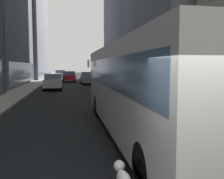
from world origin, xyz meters
TOP-DOWN VIEW (x-y plane):
  - ground_plane at (0.00, 35.00)m, footprint 120.00×120.00m
  - sidewalk_left at (-5.70, 35.00)m, footprint 2.40×110.00m
  - sidewalk_right at (5.70, 35.00)m, footprint 2.40×110.00m
  - transit_bus at (1.20, 5.93)m, footprint 2.78×11.53m
  - car_blue_hatchback at (2.80, 17.43)m, footprint 1.77×4.59m
  - car_silver_sedan at (-2.80, 23.71)m, footprint 1.72×4.27m
  - car_white_van at (-2.80, 47.78)m, footprint 1.89×4.66m
  - car_grey_wagon at (1.20, 31.06)m, footprint 1.79×3.95m
  - car_red_coupe at (-1.20, 36.47)m, footprint 1.90×3.99m

SIDE VIEW (x-z plane):
  - ground_plane at x=0.00m, z-range 0.00..0.00m
  - sidewalk_left at x=-5.70m, z-range 0.00..0.15m
  - sidewalk_right at x=5.70m, z-range 0.00..0.15m
  - car_grey_wagon at x=1.20m, z-range 0.01..1.63m
  - car_silver_sedan at x=-2.80m, z-range 0.01..1.63m
  - car_red_coupe at x=-1.20m, z-range 0.01..1.63m
  - car_blue_hatchback at x=2.80m, z-range 0.01..1.63m
  - car_white_van at x=-2.80m, z-range 0.02..1.64m
  - transit_bus at x=1.20m, z-range 0.25..3.30m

